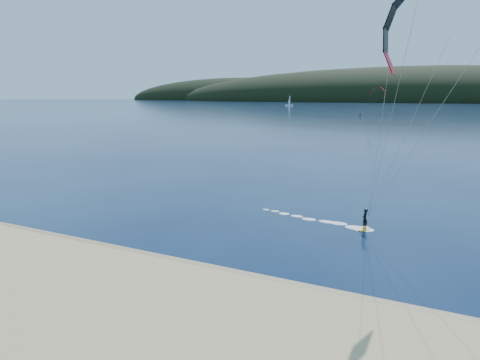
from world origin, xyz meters
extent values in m
plane|color=#071234|center=(0.00, 0.00, 0.00)|extent=(1800.00, 1800.00, 0.00)
cube|color=#826A4B|center=(0.00, 4.50, 0.05)|extent=(220.00, 2.50, 0.10)
ellipsoid|color=black|center=(-50.00, 720.00, 0.00)|extent=(840.00, 280.00, 110.00)
ellipsoid|color=black|center=(-380.00, 780.00, 0.00)|extent=(520.00, 220.00, 90.00)
cube|color=gold|center=(12.19, 18.00, 0.05)|extent=(0.70, 1.47, 0.08)
imported|color=black|center=(12.19, 18.00, 0.95)|extent=(0.53, 0.70, 1.73)
cylinder|color=gray|center=(14.96, 16.20, 8.07)|extent=(0.02, 0.02, 14.79)
cube|color=gold|center=(-22.78, 200.67, 0.05)|extent=(0.99, 1.50, 0.08)
imported|color=black|center=(-22.78, 200.67, 0.97)|extent=(0.96, 1.06, 1.77)
cylinder|color=gray|center=(-18.29, 197.36, 6.27)|extent=(0.02, 0.02, 14.34)
cube|color=white|center=(-129.74, 393.13, 0.48)|extent=(7.69, 2.62, 1.34)
cylinder|color=white|center=(-129.74, 393.13, 5.73)|extent=(0.19, 0.19, 10.51)
cube|color=white|center=(-129.69, 394.47, 5.73)|extent=(0.10, 2.49, 7.65)
cube|color=white|center=(-129.69, 391.60, 3.82)|extent=(0.09, 1.91, 4.78)
camera|label=1|loc=(17.91, -16.96, 11.08)|focal=31.74mm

